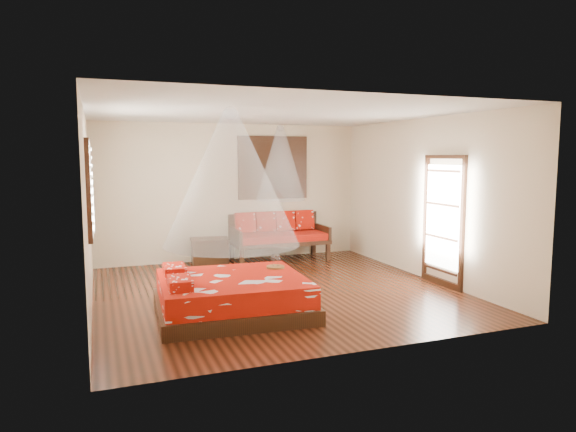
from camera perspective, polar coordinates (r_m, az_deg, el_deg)
The scene contains 10 objects.
room at distance 8.04m, azimuth -1.38°, elevation 1.38°, with size 5.54×5.54×2.84m.
bed at distance 7.13m, azimuth -6.31°, elevation -8.74°, with size 2.12×1.94×0.63m.
daybed at distance 10.67m, azimuth -1.08°, elevation -2.05°, with size 1.97×0.87×0.98m.
storage_chest at distance 10.39m, azimuth -8.68°, elevation -3.85°, with size 0.79×0.61×0.51m.
shutter_panel at distance 10.86m, azimuth -1.68°, elevation 5.39°, with size 1.52×0.06×1.32m.
window_left at distance 7.77m, azimuth -21.15°, elevation 2.97°, with size 0.10×1.74×1.34m.
glazed_door at distance 8.84m, azimuth 16.84°, elevation -0.58°, with size 0.08×1.02×2.16m.
wine_tray at distance 7.59m, azimuth -1.40°, elevation -5.37°, with size 0.27×0.27×0.22m.
mosquito_net_main at distance 6.88m, azimuth -6.34°, elevation 4.21°, with size 1.83×1.83×1.80m, color silver.
mosquito_net_daybed at distance 10.42m, azimuth -0.84°, elevation 5.89°, with size 1.00×1.00×1.50m, color silver.
Camera 1 is at (-2.63, -7.56, 2.14)m, focal length 32.00 mm.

